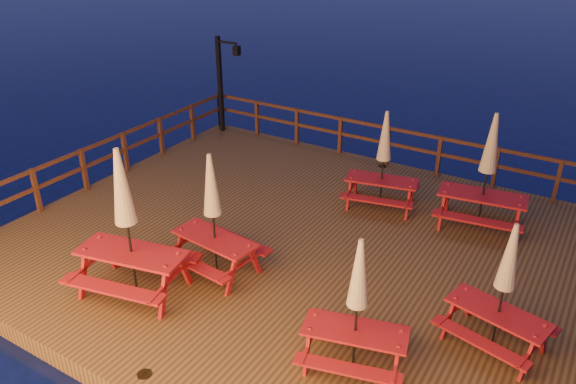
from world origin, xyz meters
name	(u,v)px	position (x,y,z in m)	size (l,w,h in m)	color
ground	(298,256)	(0.00, 0.00, 0.00)	(500.00, 500.00, 0.00)	black
deck	(298,248)	(0.00, 0.00, 0.20)	(12.00, 10.00, 0.40)	#432A15
deck_piles	(298,267)	(0.00, 0.00, -0.30)	(11.44, 9.44, 1.40)	#3E2113
railing	(337,178)	(0.00, 1.78, 1.16)	(11.80, 9.75, 1.10)	#3E2113
lamp_post	(224,76)	(-5.39, 4.55, 2.20)	(0.85, 0.18, 3.00)	black
picnic_table_0	(357,303)	(2.63, -2.74, 1.59)	(1.88, 1.68, 2.29)	maroon
picnic_table_1	(127,221)	(-1.65, -3.12, 1.89)	(2.31, 2.04, 2.87)	maroon
picnic_table_2	(504,286)	(4.38, -1.14, 1.58)	(1.85, 1.64, 2.28)	maroon
picnic_table_3	(487,170)	(3.14, 2.64, 1.79)	(2.06, 1.78, 2.67)	maroon
picnic_table_4	(383,159)	(0.87, 2.38, 1.64)	(1.92, 1.69, 2.38)	maroon
picnic_table_5	(213,213)	(-0.79, -1.81, 1.69)	(1.88, 1.61, 2.48)	maroon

